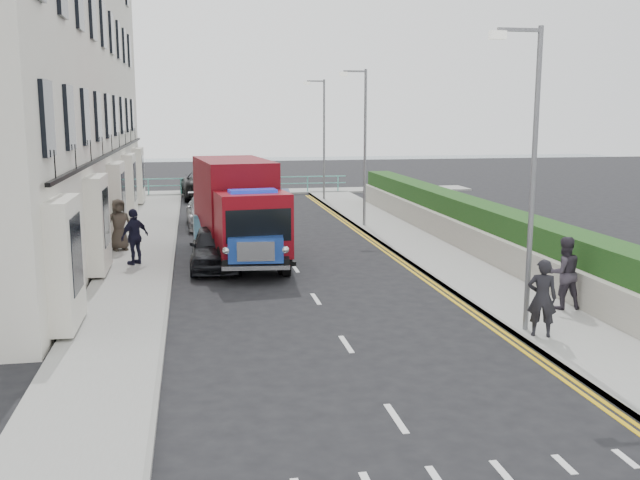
{
  "coord_description": "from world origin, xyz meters",
  "views": [
    {
      "loc": [
        -3.28,
        -16.98,
        5.13
      ],
      "look_at": [
        0.39,
        3.51,
        1.4
      ],
      "focal_mm": 40.0,
      "sensor_mm": 36.0,
      "label": 1
    }
  ],
  "objects": [
    {
      "name": "garden_east",
      "position": [
        7.21,
        9.0,
        0.9
      ],
      "size": [
        1.45,
        28.0,
        1.75
      ],
      "color": "#B2AD9E",
      "rests_on": "ground"
    },
    {
      "name": "bedford_lorry",
      "position": [
        -1.3,
        5.98,
        1.2
      ],
      "size": [
        2.64,
        5.67,
        2.6
      ],
      "rotation": [
        0.0,
        0.0,
        -0.09
      ],
      "color": "black",
      "rests_on": "ground"
    },
    {
      "name": "lamp_far",
      "position": [
        4.18,
        24.0,
        4.0
      ],
      "size": [
        1.23,
        0.18,
        7.0
      ],
      "color": "slate",
      "rests_on": "ground"
    },
    {
      "name": "red_lorry",
      "position": [
        -1.76,
        7.84,
        1.86
      ],
      "size": [
        3.01,
        6.88,
        3.49
      ],
      "rotation": [
        0.0,
        0.0,
        0.12
      ],
      "color": "black",
      "rests_on": "ground"
    },
    {
      "name": "lamp_mid",
      "position": [
        4.18,
        14.0,
        4.0
      ],
      "size": [
        1.23,
        0.18,
        7.0
      ],
      "color": "slate",
      "rests_on": "ground"
    },
    {
      "name": "seafront_railing",
      "position": [
        0.0,
        28.2,
        0.58
      ],
      "size": [
        13.0,
        0.08,
        1.11
      ],
      "color": "#59B2A5",
      "rests_on": "ground"
    },
    {
      "name": "pavement_west",
      "position": [
        -5.2,
        9.0,
        0.06
      ],
      "size": [
        2.4,
        38.0,
        0.12
      ],
      "primitive_type": "cube",
      "color": "gray",
      "rests_on": "ground"
    },
    {
      "name": "sea_plane",
      "position": [
        0.0,
        60.0,
        0.0
      ],
      "size": [
        120.0,
        120.0,
        0.0
      ],
      "primitive_type": "plane",
      "color": "slate",
      "rests_on": "ground"
    },
    {
      "name": "parked_car_rear",
      "position": [
        -2.6,
        15.62,
        0.71
      ],
      "size": [
        2.17,
        4.97,
        1.42
      ],
      "primitive_type": "imported",
      "rotation": [
        0.0,
        0.0,
        0.04
      ],
      "color": "#9A999D",
      "rests_on": "ground"
    },
    {
      "name": "pedestrian_west_near",
      "position": [
        -5.24,
        7.11,
        1.06
      ],
      "size": [
        1.1,
        1.1,
        1.87
      ],
      "primitive_type": "imported",
      "rotation": [
        0.0,
        0.0,
        3.92
      ],
      "color": "black",
      "rests_on": "pavement_west"
    },
    {
      "name": "pavement_east",
      "position": [
        5.3,
        9.0,
        0.06
      ],
      "size": [
        2.6,
        38.0,
        0.12
      ],
      "primitive_type": "cube",
      "color": "gray",
      "rests_on": "ground"
    },
    {
      "name": "ground",
      "position": [
        0.0,
        0.0,
        0.0
      ],
      "size": [
        120.0,
        120.0,
        0.0
      ],
      "primitive_type": "plane",
      "color": "black",
      "rests_on": "ground"
    },
    {
      "name": "terrace_west",
      "position": [
        -9.47,
        13.0,
        7.17
      ],
      "size": [
        6.31,
        30.2,
        14.25
      ],
      "color": "white",
      "rests_on": "ground"
    },
    {
      "name": "pedestrian_west_far",
      "position": [
        -6.0,
        9.78,
        1.07
      ],
      "size": [
        1.09,
        0.92,
        1.9
      ],
      "primitive_type": "imported",
      "rotation": [
        0.0,
        0.0,
        0.39
      ],
      "color": "#3A322A",
      "rests_on": "pavement_west"
    },
    {
      "name": "seafront_car_right",
      "position": [
        0.5,
        25.27,
        0.69
      ],
      "size": [
        2.34,
        4.28,
        1.38
      ],
      "primitive_type": "imported",
      "rotation": [
        0.0,
        0.0,
        -0.18
      ],
      "color": "#BCBDC1",
      "rests_on": "ground"
    },
    {
      "name": "promenade",
      "position": [
        0.0,
        29.0,
        0.06
      ],
      "size": [
        30.0,
        2.5,
        0.12
      ],
      "primitive_type": "cube",
      "color": "gray",
      "rests_on": "ground"
    },
    {
      "name": "pedestrian_east_near",
      "position": [
        4.4,
        -2.53,
        1.01
      ],
      "size": [
        0.77,
        0.65,
        1.79
      ],
      "primitive_type": "imported",
      "rotation": [
        0.0,
        0.0,
        2.74
      ],
      "color": "black",
      "rests_on": "pavement_east"
    },
    {
      "name": "parked_car_mid",
      "position": [
        -2.6,
        9.56,
        0.66
      ],
      "size": [
        1.46,
        4.03,
        1.32
      ],
      "primitive_type": "imported",
      "rotation": [
        0.0,
        0.0,
        0.02
      ],
      "color": "teal",
      "rests_on": "ground"
    },
    {
      "name": "parked_car_front",
      "position": [
        -2.6,
        6.62,
        0.7
      ],
      "size": [
        1.8,
        4.17,
        1.4
      ],
      "primitive_type": "imported",
      "rotation": [
        0.0,
        0.0,
        -0.03
      ],
      "color": "black",
      "rests_on": "ground"
    },
    {
      "name": "seafront_car_left",
      "position": [
        -2.57,
        27.0,
        0.83
      ],
      "size": [
        3.15,
        6.12,
        1.65
      ],
      "primitive_type": "imported",
      "rotation": [
        0.0,
        0.0,
        3.21
      ],
      "color": "black",
      "rests_on": "ground"
    },
    {
      "name": "pedestrian_east_far",
      "position": [
        6.06,
        -0.47,
        1.06
      ],
      "size": [
        0.94,
        0.74,
        1.89
      ],
      "primitive_type": "imported",
      "rotation": [
        0.0,
        0.0,
        3.12
      ],
      "color": "#332D37",
      "rests_on": "pavement_east"
    },
    {
      "name": "lamp_near",
      "position": [
        4.18,
        -2.0,
        4.0
      ],
      "size": [
        1.23,
        0.18,
        7.0
      ],
      "color": "slate",
      "rests_on": "ground"
    }
  ]
}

